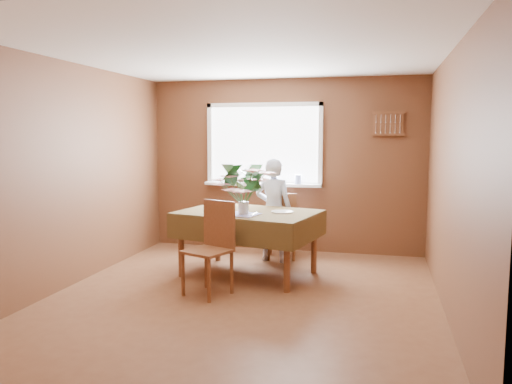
% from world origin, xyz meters
% --- Properties ---
extents(floor, '(4.50, 4.50, 0.00)m').
position_xyz_m(floor, '(0.00, 0.00, 0.00)').
color(floor, brown).
rests_on(floor, ground).
extents(ceiling, '(4.50, 4.50, 0.00)m').
position_xyz_m(ceiling, '(0.00, 0.00, 2.50)').
color(ceiling, white).
rests_on(ceiling, wall_back).
extents(wall_back, '(4.00, 0.00, 4.00)m').
position_xyz_m(wall_back, '(0.00, 2.25, 1.25)').
color(wall_back, brown).
rests_on(wall_back, floor).
extents(wall_front, '(4.00, 0.00, 4.00)m').
position_xyz_m(wall_front, '(0.00, -2.25, 1.25)').
color(wall_front, brown).
rests_on(wall_front, floor).
extents(wall_left, '(0.00, 4.50, 4.50)m').
position_xyz_m(wall_left, '(-2.00, 0.00, 1.25)').
color(wall_left, brown).
rests_on(wall_left, floor).
extents(wall_right, '(0.00, 4.50, 4.50)m').
position_xyz_m(wall_right, '(2.00, 0.00, 1.25)').
color(wall_right, brown).
rests_on(wall_right, floor).
extents(window_assembly, '(1.72, 0.20, 1.22)m').
position_xyz_m(window_assembly, '(-0.29, 2.20, 1.36)').
color(window_assembly, white).
rests_on(window_assembly, wall_back).
extents(spoon_rack, '(0.44, 0.05, 0.33)m').
position_xyz_m(spoon_rack, '(1.45, 2.22, 1.85)').
color(spoon_rack, brown).
rests_on(spoon_rack, wall_back).
extents(dining_table, '(1.80, 1.41, 0.79)m').
position_xyz_m(dining_table, '(-0.17, 0.83, 0.68)').
color(dining_table, brown).
rests_on(dining_table, floor).
extents(chair_far, '(0.45, 0.45, 0.92)m').
position_xyz_m(chair_far, '(0.08, 1.68, 0.50)').
color(chair_far, brown).
rests_on(chair_far, floor).
extents(chair_near, '(0.55, 0.55, 0.99)m').
position_xyz_m(chair_near, '(-0.36, 0.06, 0.54)').
color(chair_near, brown).
rests_on(chair_near, floor).
extents(seated_woman, '(0.55, 0.39, 1.39)m').
position_xyz_m(seated_woman, '(-0.01, 1.55, 0.70)').
color(seated_woman, white).
rests_on(seated_woman, floor).
extents(flower_bouquet, '(0.61, 0.61, 0.52)m').
position_xyz_m(flower_bouquet, '(-0.16, 0.60, 1.12)').
color(flower_bouquet, white).
rests_on(flower_bouquet, dining_table).
extents(side_plate, '(0.27, 0.27, 0.01)m').
position_xyz_m(side_plate, '(0.25, 0.85, 0.79)').
color(side_plate, white).
rests_on(side_plate, dining_table).
extents(table_knife, '(0.02, 0.20, 0.00)m').
position_xyz_m(table_knife, '(-0.04, 0.63, 0.79)').
color(table_knife, silver).
rests_on(table_knife, dining_table).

